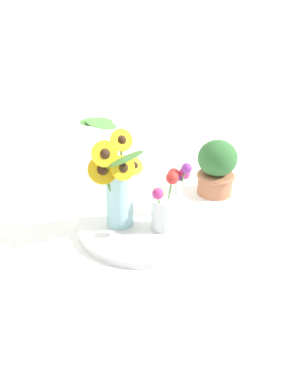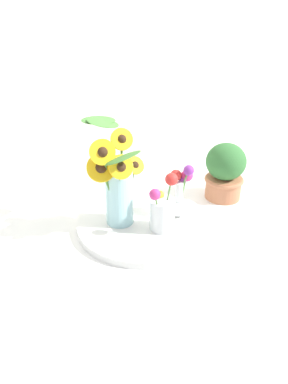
# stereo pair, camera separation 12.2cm
# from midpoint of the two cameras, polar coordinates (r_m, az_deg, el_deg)

# --- Properties ---
(ground_plane) EXTENTS (6.00, 6.00, 0.00)m
(ground_plane) POSITION_cam_midpoint_polar(r_m,az_deg,el_deg) (1.22, -2.03, -7.50)
(ground_plane) COLOR white
(serving_tray) EXTENTS (0.45, 0.45, 0.02)m
(serving_tray) POSITION_cam_midpoint_polar(r_m,az_deg,el_deg) (1.28, -2.73, -4.98)
(serving_tray) COLOR white
(serving_tray) RESTS_ON ground_plane
(mason_jar_sunflowers) EXTENTS (0.21, 0.24, 0.37)m
(mason_jar_sunflowers) POSITION_cam_midpoint_polar(r_m,az_deg,el_deg) (1.20, -7.04, 1.17)
(mason_jar_sunflowers) COLOR #9ED1D6
(mason_jar_sunflowers) RESTS_ON serving_tray
(vase_small_center) EXTENTS (0.11, 0.09, 0.19)m
(vase_small_center) POSITION_cam_midpoint_polar(r_m,az_deg,el_deg) (1.21, 0.16, -2.69)
(vase_small_center) COLOR white
(vase_small_center) RESTS_ON serving_tray
(vase_bulb_right) EXTENTS (0.09, 0.07, 0.19)m
(vase_bulb_right) POSITION_cam_midpoint_polar(r_m,az_deg,el_deg) (1.28, 2.59, 0.17)
(vase_bulb_right) COLOR white
(vase_bulb_right) RESTS_ON serving_tray
(potted_plant) EXTENTS (0.15, 0.15, 0.22)m
(potted_plant) POSITION_cam_midpoint_polar(r_m,az_deg,el_deg) (1.47, 8.68, 3.67)
(potted_plant) COLOR #B7704C
(potted_plant) RESTS_ON ground_plane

